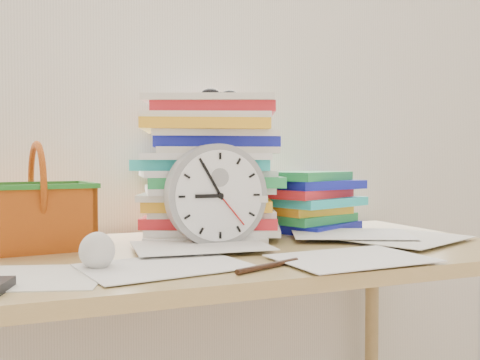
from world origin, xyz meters
name	(u,v)px	position (x,y,z in m)	size (l,w,h in m)	color
curtain	(174,43)	(0.00, 1.98, 1.30)	(2.40, 0.01, 2.50)	white
desk	(217,280)	(0.00, 1.60, 0.68)	(1.40, 0.70, 0.75)	#A88B4F
paper_stack	(210,168)	(0.05, 1.79, 0.93)	(0.37, 0.30, 0.37)	white
clock	(216,195)	(0.01, 1.64, 0.87)	(0.24, 0.24, 0.05)	gray
sunglasses	(220,95)	(0.08, 1.81, 1.13)	(0.13, 0.11, 0.03)	black
book_stack	(306,201)	(0.35, 1.81, 0.84)	(0.29, 0.22, 0.17)	white
basket	(37,197)	(-0.39, 1.75, 0.87)	(0.24, 0.19, 0.24)	#C85813
crumpled_ball	(97,250)	(-0.29, 1.46, 0.79)	(0.07, 0.07, 0.07)	white
pen	(268,266)	(0.01, 1.34, 0.76)	(0.01, 0.01, 0.17)	black
scattered_papers	(217,246)	(0.00, 1.60, 0.76)	(1.26, 0.42, 0.02)	white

